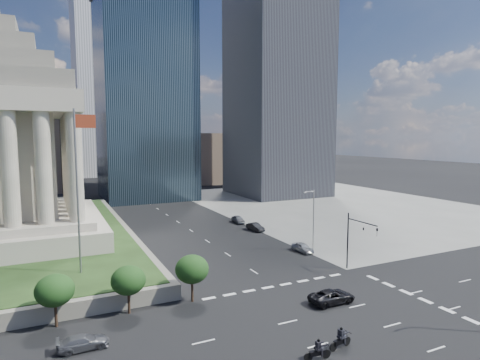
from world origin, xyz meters
TOP-DOWN VIEW (x-y plane):
  - ground at (0.00, 100.00)m, footprint 500.00×500.00m
  - sidewalk_ne at (46.00, 60.00)m, footprint 68.00×90.00m
  - flagpole at (-21.83, 24.00)m, footprint 2.52×0.24m
  - midrise_glass at (2.00, 95.00)m, footprint 26.00×26.00m
  - highrise_ne at (42.00, 85.00)m, footprint 26.00×28.00m
  - building_filler_ne at (32.00, 130.00)m, footprint 20.00×30.00m
  - building_filler_nw at (-30.00, 130.00)m, footprint 24.00×30.00m
  - traffic_signal_ne at (12.50, 13.70)m, footprint 0.30×5.74m
  - street_lamp_north at (13.33, 25.00)m, footprint 2.13×0.22m
  - pickup_truck at (3.00, 6.87)m, footprint 2.49×5.40m
  - suv_grey at (-22.94, 8.38)m, footprint 1.79×4.38m
  - parked_sedan_near at (11.50, 25.01)m, footprint 4.41×1.97m
  - parked_sedan_mid at (11.50, 41.46)m, footprint 4.70×2.13m
  - parked_sedan_far at (11.50, 49.47)m, footprint 2.16×4.69m
  - motorcycle_lead at (-5.46, -1.88)m, footprint 2.53×1.00m
  - motorcycle_trail at (-2.53, -1.24)m, footprint 2.67×1.11m

SIDE VIEW (x-z plane):
  - ground at x=0.00m, z-range 0.00..0.00m
  - sidewalk_ne at x=46.00m, z-range 0.00..0.03m
  - suv_grey at x=-22.94m, z-range 0.00..1.27m
  - parked_sedan_near at x=11.50m, z-range 0.00..1.47m
  - parked_sedan_mid at x=11.50m, z-range 0.00..1.49m
  - pickup_truck at x=3.00m, z-range 0.00..1.50m
  - parked_sedan_far at x=11.50m, z-range 0.00..1.56m
  - motorcycle_lead at x=-5.46m, z-range 0.00..1.84m
  - motorcycle_trail at x=-2.53m, z-range 0.00..1.93m
  - traffic_signal_ne at x=12.50m, z-range 1.25..9.25m
  - street_lamp_north at x=13.33m, z-range 0.66..10.66m
  - building_filler_ne at x=32.00m, z-range 0.00..20.00m
  - flagpole at x=-21.83m, z-range 3.11..23.11m
  - building_filler_nw at x=-30.00m, z-range 0.00..28.00m
  - midrise_glass at x=2.00m, z-range 0.00..60.00m
  - highrise_ne at x=42.00m, z-range 0.00..100.00m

